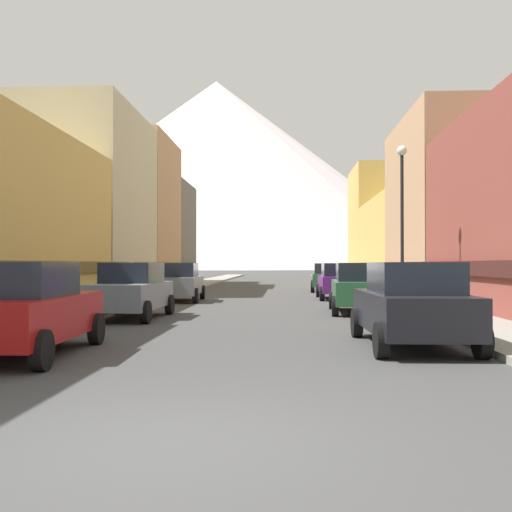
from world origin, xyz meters
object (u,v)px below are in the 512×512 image
(pedestrian_0, at_px, (131,280))
(car_right_0, at_px, (412,304))
(car_left_1, at_px, (131,290))
(streetlamp_right, at_px, (402,202))
(car_left_0, at_px, (23,309))
(car_left_2, at_px, (179,282))
(car_right_2, at_px, (339,281))
(car_right_3, at_px, (327,277))
(car_right_1, at_px, (359,288))

(pedestrian_0, bearing_deg, car_right_0, -57.86)
(car_left_1, xyz_separation_m, streetlamp_right, (9.15, 2.79, 3.09))
(car_left_0, bearing_deg, car_right_0, 12.12)
(car_left_2, distance_m, car_right_2, 7.89)
(car_left_1, xyz_separation_m, car_right_3, (7.60, 19.15, 0.00))
(car_right_1, bearing_deg, car_right_0, -89.98)
(car_left_1, distance_m, car_right_2, 13.39)
(car_left_2, xyz_separation_m, streetlamp_right, (9.15, -6.12, 3.09))
(car_left_2, bearing_deg, car_left_1, -90.01)
(car_left_2, xyz_separation_m, car_right_3, (7.59, 10.24, 0.00))
(car_right_1, distance_m, streetlamp_right, 3.46)
(car_left_0, height_order, streetlamp_right, streetlamp_right)
(car_left_0, distance_m, car_right_0, 7.77)
(car_right_0, bearing_deg, car_right_2, 90.00)
(car_left_2, distance_m, car_right_1, 9.88)
(car_left_0, distance_m, car_left_1, 8.01)
(car_left_0, relative_size, car_right_3, 1.00)
(car_right_0, relative_size, pedestrian_0, 2.57)
(car_left_1, height_order, car_right_2, same)
(pedestrian_0, bearing_deg, car_right_3, 43.46)
(car_right_2, bearing_deg, pedestrian_0, -172.10)
(car_right_0, height_order, pedestrian_0, pedestrian_0)
(pedestrian_0, bearing_deg, streetlamp_right, -30.53)
(car_left_1, relative_size, car_right_3, 0.99)
(car_right_0, height_order, car_right_2, same)
(car_left_0, distance_m, streetlamp_right, 14.48)
(car_right_1, bearing_deg, streetlamp_right, 6.96)
(car_right_0, relative_size, streetlamp_right, 0.76)
(car_left_1, relative_size, car_right_2, 1.01)
(pedestrian_0, bearing_deg, car_left_1, -75.71)
(streetlamp_right, bearing_deg, car_left_0, -130.29)
(car_left_2, bearing_deg, car_right_0, -63.57)
(car_right_0, bearing_deg, streetlamp_right, 80.40)
(car_right_3, relative_size, streetlamp_right, 0.77)
(car_left_0, relative_size, pedestrian_0, 2.59)
(streetlamp_right, bearing_deg, car_right_2, 100.66)
(car_left_0, height_order, car_left_1, same)
(car_left_1, distance_m, streetlamp_right, 10.05)
(car_left_2, height_order, car_right_0, same)
(car_right_2, bearing_deg, car_left_1, -124.59)
(car_right_1, bearing_deg, car_right_2, 89.98)
(car_right_0, xyz_separation_m, streetlamp_right, (1.55, 9.16, 3.09))
(car_left_1, bearing_deg, car_right_1, 18.87)
(pedestrian_0, bearing_deg, car_right_1, -34.98)
(car_right_2, bearing_deg, car_left_2, -164.47)
(car_right_3, distance_m, streetlamp_right, 16.72)
(car_right_3, relative_size, pedestrian_0, 2.60)
(car_right_1, bearing_deg, pedestrian_0, 145.02)
(car_left_2, bearing_deg, pedestrian_0, 163.73)
(car_left_1, xyz_separation_m, car_left_2, (0.00, 8.91, 0.00))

